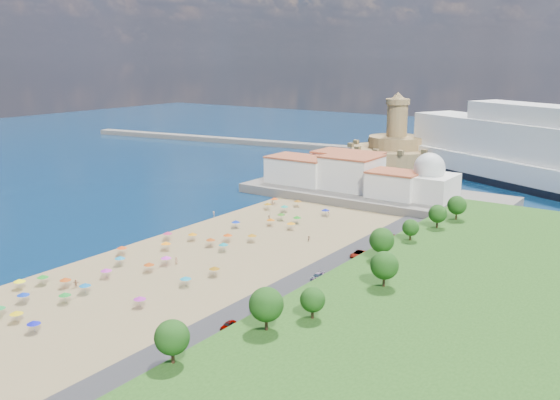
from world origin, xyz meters
The scene contains 11 objects.
ground centered at (0.00, 0.00, 0.00)m, with size 700.00×700.00×0.00m, color #071938.
terrace centered at (10.00, 73.00, 1.50)m, with size 90.00×36.00×3.00m, color #59544C.
jetty centered at (-12.00, 108.00, 1.20)m, with size 18.00×70.00×2.40m, color #59544C.
breakwater centered at (-110.00, 153.00, 1.30)m, with size 200.00×7.00×2.60m, color #59544C.
waterfront_buildings centered at (-3.05, 73.64, 7.88)m, with size 57.00×29.00×11.00m.
domed_building centered at (30.00, 71.00, 8.97)m, with size 16.00×16.00×15.00m.
fortress centered at (-12.00, 138.00, 6.68)m, with size 40.00×40.00×32.40m.
beach_parasols centered at (-1.04, -11.72, 2.15)m, with size 31.16×115.64×2.20m.
beachgoers centered at (-1.43, 4.32, 1.13)m, with size 38.45×97.39×1.87m.
parked_cars centered at (36.00, -2.55, 1.38)m, with size 2.51×70.96×1.44m.
hillside_trees centered at (49.52, -11.40, 9.90)m, with size 16.55×104.33×7.07m.
Camera 1 is at (102.64, -116.55, 48.59)m, focal length 40.00 mm.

